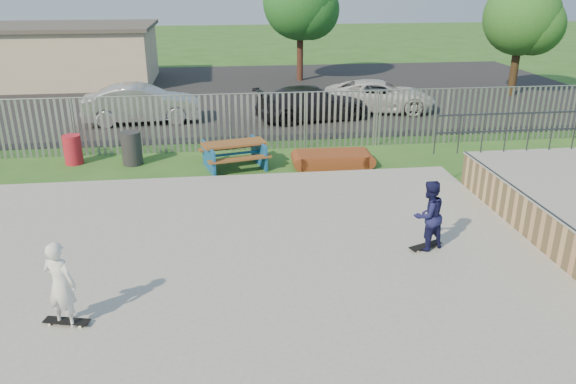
{
  "coord_description": "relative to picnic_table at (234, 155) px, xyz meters",
  "views": [
    {
      "loc": [
        0.65,
        -9.98,
        5.83
      ],
      "look_at": [
        2.14,
        2.0,
        1.1
      ],
      "focal_mm": 35.0,
      "sensor_mm": 36.0,
      "label": 1
    }
  ],
  "objects": [
    {
      "name": "ground",
      "position": [
        -1.05,
        -7.14,
        -0.43
      ],
      "size": [
        120.0,
        120.0,
        0.0
      ],
      "primitive_type": "plane",
      "color": "#2C5C1F",
      "rests_on": "ground"
    },
    {
      "name": "concrete_slab",
      "position": [
        -1.05,
        -7.14,
        -0.35
      ],
      "size": [
        15.0,
        12.0,
        0.15
      ],
      "primitive_type": "cube",
      "color": "gray",
      "rests_on": "ground"
    },
    {
      "name": "fence",
      "position": [
        -0.05,
        -2.55,
        0.57
      ],
      "size": [
        26.04,
        16.02,
        2.0
      ],
      "color": "gray",
      "rests_on": "ground"
    },
    {
      "name": "picnic_table",
      "position": [
        0.0,
        0.0,
        0.0
      ],
      "size": [
        2.31,
        2.05,
        0.84
      ],
      "rotation": [
        0.0,
        0.0,
        0.24
      ],
      "color": "brown",
      "rests_on": "ground"
    },
    {
      "name": "funbox",
      "position": [
        3.15,
        -0.18,
        -0.21
      ],
      "size": [
        2.21,
        1.14,
        0.44
      ],
      "rotation": [
        0.0,
        0.0,
        -0.02
      ],
      "color": "brown",
      "rests_on": "ground"
    },
    {
      "name": "trash_bin_red",
      "position": [
        -5.19,
        1.04,
        0.05
      ],
      "size": [
        0.57,
        0.57,
        0.96
      ],
      "primitive_type": "cylinder",
      "color": "#B21B29",
      "rests_on": "ground"
    },
    {
      "name": "trash_bin_grey",
      "position": [
        -3.28,
        0.75,
        0.11
      ],
      "size": [
        0.65,
        0.65,
        1.08
      ],
      "primitive_type": "cylinder",
      "color": "#28282B",
      "rests_on": "ground"
    },
    {
      "name": "parking_lot",
      "position": [
        -1.05,
        11.86,
        -0.42
      ],
      "size": [
        40.0,
        18.0,
        0.02
      ],
      "primitive_type": "cube",
      "color": "black",
      "rests_on": "ground"
    },
    {
      "name": "car_silver",
      "position": [
        -3.56,
        6.25,
        0.37
      ],
      "size": [
        4.84,
        2.0,
        1.56
      ],
      "primitive_type": "imported",
      "rotation": [
        0.0,
        0.0,
        1.65
      ],
      "color": "silver",
      "rests_on": "parking_lot"
    },
    {
      "name": "car_dark",
      "position": [
        3.49,
        5.87,
        0.29
      ],
      "size": [
        5.1,
        2.84,
        1.4
      ],
      "primitive_type": "imported",
      "rotation": [
        0.0,
        0.0,
        1.76
      ],
      "color": "black",
      "rests_on": "parking_lot"
    },
    {
      "name": "car_white",
      "position": [
        6.71,
        7.03,
        0.28
      ],
      "size": [
        5.25,
        3.15,
        1.36
      ],
      "primitive_type": "imported",
      "rotation": [
        0.0,
        0.0,
        1.38
      ],
      "color": "silver",
      "rests_on": "parking_lot"
    },
    {
      "name": "building",
      "position": [
        -9.05,
        15.86,
        1.18
      ],
      "size": [
        10.4,
        6.4,
        3.2
      ],
      "color": "beige",
      "rests_on": "ground"
    },
    {
      "name": "tree_mid",
      "position": [
        4.29,
        15.14,
        3.89
      ],
      "size": [
        4.16,
        4.16,
        6.42
      ],
      "color": "#47261C",
      "rests_on": "ground"
    },
    {
      "name": "tree_right",
      "position": [
        14.37,
        9.7,
        3.37
      ],
      "size": [
        3.66,
        3.66,
        5.65
      ],
      "color": "#392917",
      "rests_on": "ground"
    },
    {
      "name": "skateboard_a",
      "position": [
        3.98,
        -6.48,
        -0.24
      ],
      "size": [
        0.82,
        0.49,
        0.08
      ],
      "rotation": [
        0.0,
        0.0,
        0.39
      ],
      "color": "black",
      "rests_on": "concrete_slab"
    },
    {
      "name": "skateboard_b",
      "position": [
        -3.19,
        -8.49,
        -0.24
      ],
      "size": [
        0.82,
        0.39,
        0.08
      ],
      "rotation": [
        0.0,
        0.0,
        -0.24
      ],
      "color": "black",
      "rests_on": "concrete_slab"
    },
    {
      "name": "skater_navy",
      "position": [
        3.98,
        -6.48,
        0.51
      ],
      "size": [
        0.94,
        0.84,
        1.58
      ],
      "primitive_type": "imported",
      "rotation": [
        0.0,
        0.0,
        3.53
      ],
      "color": "#151744",
      "rests_on": "concrete_slab"
    },
    {
      "name": "skater_white",
      "position": [
        -3.19,
        -8.49,
        0.51
      ],
      "size": [
        0.68,
        0.58,
        1.58
      ],
      "primitive_type": "imported",
      "rotation": [
        0.0,
        0.0,
        2.72
      ],
      "color": "white",
      "rests_on": "concrete_slab"
    }
  ]
}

